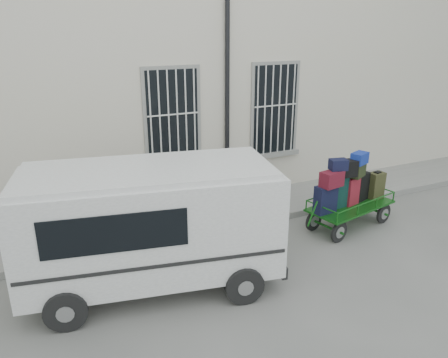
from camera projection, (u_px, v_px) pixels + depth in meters
The scene contains 5 objects.
ground at pixel (248, 263), 8.27m from camera, with size 80.00×80.00×0.00m, color #60615C.
building at pixel (156, 74), 11.96m from camera, with size 24.00×5.15×6.00m.
sidewalk at pixel (203, 216), 10.12m from camera, with size 24.00×1.70×0.15m, color gray.
luggage_cart at pixel (348, 191), 9.46m from camera, with size 2.42×1.30×1.71m.
van at pixel (150, 220), 7.20m from camera, with size 4.49×2.55×2.14m.
Camera 1 is at (-3.50, -6.37, 4.28)m, focal length 35.00 mm.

